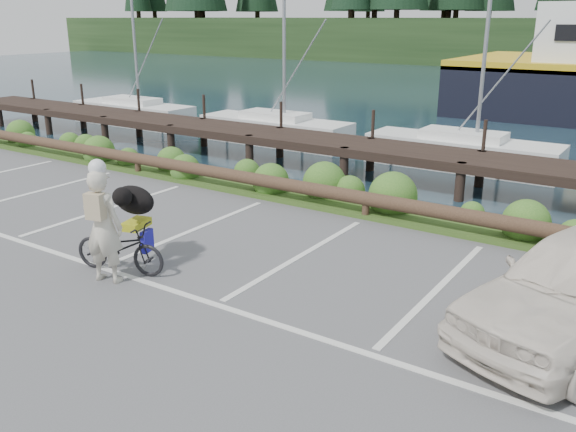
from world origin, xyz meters
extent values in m
plane|color=#515154|center=(0.00, 0.00, 0.00)|extent=(72.00, 72.00, 0.00)
cube|color=#3D5B21|center=(0.00, 5.30, 0.05)|extent=(34.00, 1.60, 0.10)
imported|color=black|center=(-2.17, -0.31, 0.44)|extent=(1.77, 0.99, 0.88)
imported|color=beige|center=(-2.08, -0.69, 0.95)|extent=(0.78, 0.61, 1.90)
ellipsoid|color=black|center=(-2.31, 0.21, 1.13)|extent=(0.63, 0.95, 0.50)
camera|label=1|loc=(5.54, -6.75, 4.16)|focal=38.00mm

